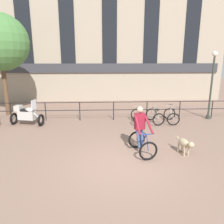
# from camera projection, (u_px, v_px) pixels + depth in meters

# --- Properties ---
(ground_plane) EXTENTS (60.00, 60.00, 0.00)m
(ground_plane) POSITION_uv_depth(u_px,v_px,m) (122.00, 163.00, 7.26)
(ground_plane) COLOR #846656
(canal_railing) EXTENTS (15.05, 0.05, 1.05)m
(canal_railing) POSITION_uv_depth(u_px,v_px,m) (114.00, 108.00, 12.12)
(canal_railing) COLOR black
(canal_railing) RESTS_ON ground_plane
(building_facade) EXTENTS (18.00, 0.72, 9.71)m
(building_facade) POSITION_uv_depth(u_px,v_px,m) (109.00, 38.00, 16.72)
(building_facade) COLOR gray
(building_facade) RESTS_ON ground_plane
(cyclist_with_bike) EXTENTS (0.90, 1.28, 1.70)m
(cyclist_with_bike) POSITION_uv_depth(u_px,v_px,m) (141.00, 133.00, 7.96)
(cyclist_with_bike) COLOR black
(cyclist_with_bike) RESTS_ON ground_plane
(dog) EXTENTS (0.41, 0.96, 0.61)m
(dog) POSITION_uv_depth(u_px,v_px,m) (185.00, 144.00, 7.82)
(dog) COLOR tan
(dog) RESTS_ON ground_plane
(parked_motorcycle) EXTENTS (1.73, 0.96, 1.35)m
(parked_motorcycle) POSITION_uv_depth(u_px,v_px,m) (27.00, 115.00, 11.22)
(parked_motorcycle) COLOR black
(parked_motorcycle) RESTS_ON ground_plane
(parked_bicycle_near_lamp) EXTENTS (0.68, 1.12, 0.86)m
(parked_bicycle_near_lamp) POSITION_uv_depth(u_px,v_px,m) (138.00, 116.00, 11.64)
(parked_bicycle_near_lamp) COLOR black
(parked_bicycle_near_lamp) RESTS_ON ground_plane
(parked_bicycle_mid_left) EXTENTS (0.81, 1.19, 0.86)m
(parked_bicycle_mid_left) POSITION_uv_depth(u_px,v_px,m) (155.00, 116.00, 11.68)
(parked_bicycle_mid_left) COLOR black
(parked_bicycle_mid_left) RESTS_ON ground_plane
(parked_bicycle_mid_right) EXTENTS (0.78, 1.18, 0.86)m
(parked_bicycle_mid_right) POSITION_uv_depth(u_px,v_px,m) (171.00, 116.00, 11.72)
(parked_bicycle_mid_right) COLOR black
(parked_bicycle_mid_right) RESTS_ON ground_plane
(street_lamp) EXTENTS (0.28, 0.28, 3.75)m
(street_lamp) POSITION_uv_depth(u_px,v_px,m) (212.00, 82.00, 12.00)
(street_lamp) COLOR #2D382D
(street_lamp) RESTS_ON ground_plane
(tree_canalside_left) EXTENTS (3.22, 3.22, 5.86)m
(tree_canalside_left) POSITION_uv_depth(u_px,v_px,m) (0.00, 43.00, 12.34)
(tree_canalside_left) COLOR brown
(tree_canalside_left) RESTS_ON ground_plane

